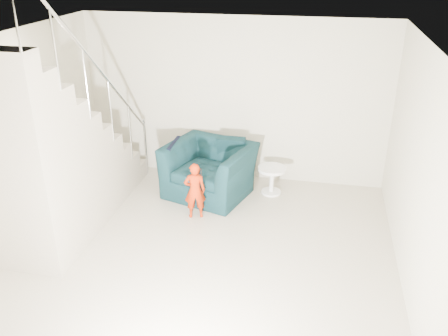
% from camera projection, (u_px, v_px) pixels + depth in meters
% --- Properties ---
extents(floor, '(5.50, 5.50, 0.00)m').
position_uv_depth(floor, '(193.00, 269.00, 5.88)').
color(floor, tan).
rests_on(floor, ground).
extents(ceiling, '(5.50, 5.50, 0.00)m').
position_uv_depth(ceiling, '(185.00, 49.00, 4.74)').
color(ceiling, silver).
rests_on(ceiling, back_wall).
extents(back_wall, '(5.00, 0.00, 5.00)m').
position_uv_depth(back_wall, '(234.00, 100.00, 7.75)').
color(back_wall, '#BDB59A').
rests_on(back_wall, floor).
extents(right_wall, '(0.00, 5.50, 5.50)m').
position_uv_depth(right_wall, '(425.00, 192.00, 4.85)').
color(right_wall, '#BDB59A').
rests_on(right_wall, floor).
extents(armchair, '(1.54, 1.43, 0.83)m').
position_uv_depth(armchair, '(209.00, 170.00, 7.53)').
color(armchair, black).
rests_on(armchair, floor).
extents(toddler, '(0.36, 0.29, 0.86)m').
position_uv_depth(toddler, '(195.00, 191.00, 6.85)').
color(toddler, '#A71405').
rests_on(toddler, floor).
extents(side_table, '(0.45, 0.45, 0.45)m').
position_uv_depth(side_table, '(272.00, 176.00, 7.58)').
color(side_table, white).
rests_on(side_table, floor).
extents(staircase, '(1.02, 3.03, 3.62)m').
position_uv_depth(staircase, '(57.00, 168.00, 6.34)').
color(staircase, '#ADA089').
rests_on(staircase, floor).
extents(cushion, '(0.46, 0.22, 0.45)m').
position_uv_depth(cushion, '(232.00, 149.00, 7.68)').
color(cushion, black).
rests_on(cushion, armchair).
extents(throw, '(0.06, 0.56, 0.63)m').
position_uv_depth(throw, '(175.00, 160.00, 7.61)').
color(throw, black).
rests_on(throw, armchair).
extents(phone, '(0.04, 0.05, 0.10)m').
position_uv_depth(phone, '(201.00, 172.00, 6.68)').
color(phone, black).
rests_on(phone, toddler).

